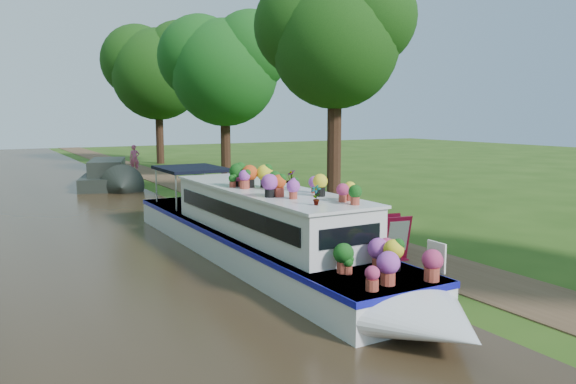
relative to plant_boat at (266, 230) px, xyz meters
The scene contains 11 objects.
ground 3.79m from the plant_boat, 52.44° to the left, with size 100.00×100.00×0.00m, color #254511.
canal_water 4.83m from the plant_boat, 142.05° to the left, with size 10.00×100.00×0.02m, color black.
towpath 4.60m from the plant_boat, 40.30° to the left, with size 2.20×100.00×0.03m, color #4C3723.
plant_boat is the anchor object (origin of this frame).
tree_near_overhang 10.26m from the plant_boat, 44.78° to the left, with size 5.52×5.28×8.99m.
tree_near_mid 20.02m from the plant_boat, 69.50° to the left, with size 6.90×6.60×9.40m.
tree_near_far 30.32m from the plant_boat, 77.88° to the left, with size 7.59×7.26×10.30m.
second_boat 17.13m from the plant_boat, 90.37° to the left, with size 3.73×7.47×1.37m.
sandwich_board 3.23m from the plant_boat, 23.00° to the right, with size 0.74×0.67×1.12m.
pedestrian_pink 23.49m from the plant_boat, 82.95° to the left, with size 0.62×0.41×1.71m, color #C65173.
verge_plant 7.69m from the plant_boat, 72.54° to the left, with size 0.34×0.29×0.37m, color #1E6521.
Camera 1 is at (-8.42, -14.80, 3.66)m, focal length 35.00 mm.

